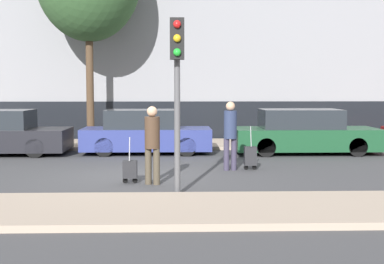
# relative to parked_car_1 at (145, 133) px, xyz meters

# --- Properties ---
(ground_plane) EXTENTS (80.00, 80.00, 0.00)m
(ground_plane) POSITION_rel_parked_car_1_xyz_m (0.10, -4.65, -0.67)
(ground_plane) COLOR #424244
(sidewalk_near) EXTENTS (28.00, 2.50, 0.12)m
(sidewalk_near) POSITION_rel_parked_car_1_xyz_m (0.10, -8.40, -0.61)
(sidewalk_near) COLOR tan
(sidewalk_near) RESTS_ON ground_plane
(sidewalk_far) EXTENTS (28.00, 3.00, 0.12)m
(sidewalk_far) POSITION_rel_parked_car_1_xyz_m (0.10, 2.35, -0.61)
(sidewalk_far) COLOR tan
(sidewalk_far) RESTS_ON ground_plane
(parked_car_1) EXTENTS (4.22, 1.71, 1.45)m
(parked_car_1) POSITION_rel_parked_car_1_xyz_m (0.00, 0.00, 0.00)
(parked_car_1) COLOR navy
(parked_car_1) RESTS_ON ground_plane
(parked_car_2) EXTENTS (4.69, 1.90, 1.47)m
(parked_car_2) POSITION_rel_parked_car_1_xyz_m (5.24, -0.14, 0.01)
(parked_car_2) COLOR #194728
(parked_car_2) RESTS_ON ground_plane
(pedestrian_left) EXTENTS (0.34, 0.34, 1.76)m
(pedestrian_left) POSITION_rel_parked_car_1_xyz_m (0.47, -5.65, 0.33)
(pedestrian_left) COLOR #4C4233
(pedestrian_left) RESTS_ON ground_plane
(trolley_left) EXTENTS (0.34, 0.29, 1.06)m
(trolley_left) POSITION_rel_parked_car_1_xyz_m (-0.05, -5.47, -0.36)
(trolley_left) COLOR #262628
(trolley_left) RESTS_ON ground_plane
(pedestrian_right) EXTENTS (0.35, 0.34, 1.81)m
(pedestrian_right) POSITION_rel_parked_car_1_xyz_m (2.43, -3.65, 0.36)
(pedestrian_right) COLOR #383347
(pedestrian_right) RESTS_ON ground_plane
(trolley_right) EXTENTS (0.34, 0.29, 1.16)m
(trolley_right) POSITION_rel_parked_car_1_xyz_m (2.98, -3.58, -0.31)
(trolley_right) COLOR #262628
(trolley_right) RESTS_ON ground_plane
(traffic_light) EXTENTS (0.28, 0.47, 3.53)m
(traffic_light) POSITION_rel_parked_car_1_xyz_m (1.03, -7.01, 1.85)
(traffic_light) COLOR #515154
(traffic_light) RESTS_ON ground_plane
(parked_bicycle) EXTENTS (1.77, 0.06, 0.96)m
(parked_bicycle) POSITION_rel_parked_car_1_xyz_m (5.77, 2.00, -0.18)
(parked_bicycle) COLOR black
(parked_bicycle) RESTS_ON sidewalk_far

